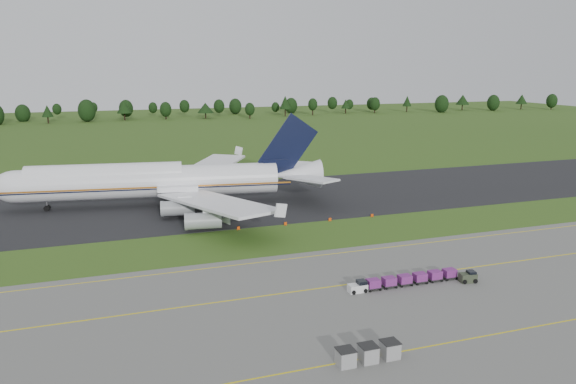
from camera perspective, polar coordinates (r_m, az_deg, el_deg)
name	(u,v)px	position (r m, az deg, el deg)	size (l,w,h in m)	color
ground	(287,238)	(94.26, -0.13, -4.73)	(600.00, 600.00, 0.00)	#315118
apron	(386,324)	(65.23, 9.90, -13.10)	(300.00, 52.00, 0.06)	#61605C
taxiway	(244,201)	(120.12, -4.48, -0.92)	(300.00, 40.00, 0.08)	black
apron_markings	(358,300)	(70.85, 7.12, -10.82)	(300.00, 30.20, 0.01)	yellow
tree_line	(150,109)	(307.80, -13.82, 8.21)	(529.38, 23.46, 11.94)	black
aircraft	(157,181)	(117.61, -13.15, 1.13)	(66.81, 64.20, 18.69)	white
baggage_train	(403,280)	(75.85, 11.56, -8.75)	(15.84, 1.44, 1.38)	white
utility_cart	(468,278)	(79.28, 17.80, -8.29)	(2.34, 1.62, 1.19)	#303827
uld_row	(368,353)	(57.27, 8.14, -15.91)	(6.52, 1.72, 1.70)	gray
edge_markers	(308,222)	(103.15, 2.05, -3.03)	(26.77, 0.30, 0.60)	#E54407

